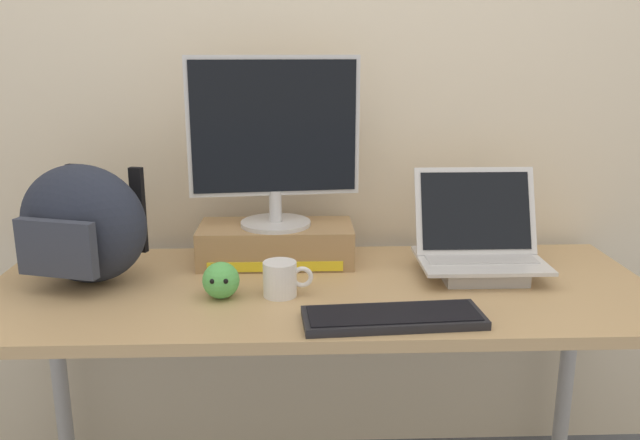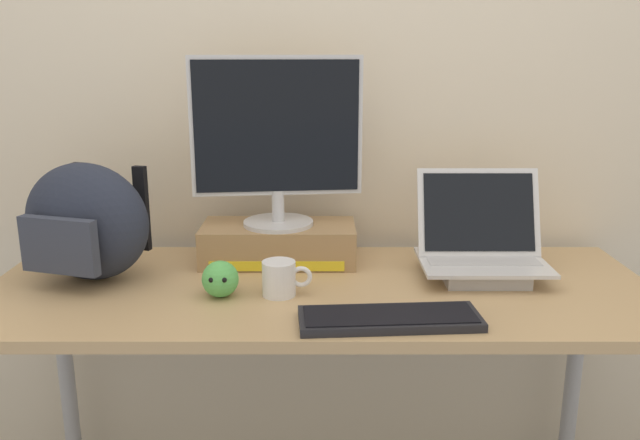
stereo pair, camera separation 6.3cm
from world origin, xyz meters
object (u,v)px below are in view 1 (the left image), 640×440
object	(u,v)px
desktop_monitor	(274,139)
external_keyboard	(393,317)
coffee_mug	(281,279)
open_laptop	(479,254)
plush_toy	(221,280)
toner_box_yellow	(276,244)
messenger_backpack	(83,225)

from	to	relation	value
desktop_monitor	external_keyboard	world-z (taller)	desktop_monitor
external_keyboard	coffee_mug	distance (m)	0.32
open_laptop	plush_toy	world-z (taller)	open_laptop
toner_box_yellow	coffee_mug	world-z (taller)	toner_box_yellow
messenger_backpack	coffee_mug	distance (m)	0.55
toner_box_yellow	open_laptop	xyz separation A→B (m)	(0.57, -0.13, 0.00)
desktop_monitor	messenger_backpack	world-z (taller)	desktop_monitor
open_laptop	external_keyboard	bearing A→B (deg)	-131.48
open_laptop	messenger_backpack	bearing A→B (deg)	-178.67
open_laptop	toner_box_yellow	bearing A→B (deg)	167.20
coffee_mug	external_keyboard	bearing A→B (deg)	-33.78
open_laptop	coffee_mug	bearing A→B (deg)	-164.98
toner_box_yellow	open_laptop	distance (m)	0.58
coffee_mug	plush_toy	world-z (taller)	plush_toy
messenger_backpack	plush_toy	xyz separation A→B (m)	(0.37, -0.13, -0.11)
coffee_mug	plush_toy	distance (m)	0.15
desktop_monitor	plush_toy	distance (m)	0.44
toner_box_yellow	desktop_monitor	xyz separation A→B (m)	(0.00, -0.00, 0.31)
open_laptop	external_keyboard	size ratio (longest dim) A/B	0.80
messenger_backpack	toner_box_yellow	bearing A→B (deg)	33.13
external_keyboard	messenger_backpack	xyz separation A→B (m)	(-0.79, 0.30, 0.15)
plush_toy	coffee_mug	bearing A→B (deg)	3.51
external_keyboard	messenger_backpack	distance (m)	0.85
toner_box_yellow	messenger_backpack	distance (m)	0.54
toner_box_yellow	external_keyboard	bearing A→B (deg)	-57.93
messenger_backpack	external_keyboard	bearing A→B (deg)	-4.29
toner_box_yellow	plush_toy	distance (m)	0.31
toner_box_yellow	plush_toy	world-z (taller)	toner_box_yellow
desktop_monitor	coffee_mug	distance (m)	0.42
messenger_backpack	coffee_mug	size ratio (longest dim) A/B	3.15
open_laptop	plush_toy	distance (m)	0.71
coffee_mug	plush_toy	bearing A→B (deg)	-176.49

